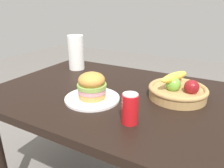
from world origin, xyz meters
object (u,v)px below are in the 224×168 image
at_px(sandwich, 92,85).
at_px(paper_towel_roll, 76,53).
at_px(plate, 92,98).
at_px(soda_can, 130,109).
at_px(fruit_basket, 178,90).

relative_size(sandwich, paper_towel_roll, 0.60).
relative_size(plate, sandwich, 1.89).
bearing_deg(soda_can, fruit_basket, 71.08).
bearing_deg(sandwich, paper_towel_roll, 135.32).
distance_m(soda_can, fruit_basket, 0.35).
distance_m(sandwich, soda_can, 0.27).
relative_size(sandwich, fruit_basket, 0.50).
xyz_separation_m(plate, paper_towel_roll, (-0.39, 0.38, 0.11)).
xyz_separation_m(sandwich, paper_towel_roll, (-0.39, 0.38, 0.04)).
distance_m(sandwich, paper_towel_roll, 0.54).
bearing_deg(plate, sandwich, 0.00).
height_order(soda_can, fruit_basket, fruit_basket).
height_order(plate, soda_can, soda_can).
distance_m(sandwich, fruit_basket, 0.43).
xyz_separation_m(sandwich, fruit_basket, (0.36, 0.22, -0.03)).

